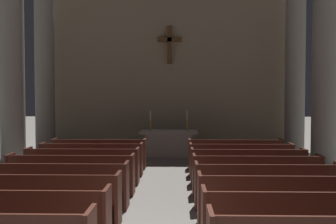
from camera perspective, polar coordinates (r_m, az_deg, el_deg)
The scene contains 22 objects.
pew_left_row_2 at distance 6.28m, azimuth -22.73°, elevation -14.59°, with size 2.95×0.50×0.95m.
pew_left_row_3 at distance 7.24m, azimuth -19.15°, elevation -12.28°, with size 2.95×0.50×0.95m.
pew_left_row_4 at distance 8.23m, azimuth -16.47°, elevation -10.48°, with size 2.95×0.50×0.95m.
pew_left_row_5 at distance 9.24m, azimuth -14.39°, elevation -9.05°, with size 2.95×0.50×0.95m.
pew_left_row_6 at distance 10.27m, azimuth -12.74°, elevation -7.91°, with size 2.95×0.50×0.95m.
pew_left_row_7 at distance 11.30m, azimuth -11.40°, elevation -6.96°, with size 2.95×0.50×0.95m.
pew_left_row_8 at distance 12.35m, azimuth -10.28°, elevation -6.17°, with size 2.95×0.50×0.95m.
pew_right_row_2 at distance 6.05m, azimuth 19.72°, elevation -15.19°, with size 2.95×0.50×0.95m.
pew_right_row_3 at distance 7.04m, azimuth 16.88°, elevation -12.65°, with size 2.95×0.50×0.95m.
pew_right_row_4 at distance 8.06m, azimuth 14.79°, elevation -10.73°, with size 2.95×0.50×0.95m.
pew_right_row_5 at distance 9.09m, azimuth 13.19°, elevation -9.23°, with size 2.95×0.50×0.95m.
pew_right_row_6 at distance 10.13m, azimuth 11.93°, elevation -8.03°, with size 2.95×0.50×0.95m.
pew_right_row_7 at distance 11.18m, azimuth 10.91°, elevation -7.06°, with size 2.95×0.50×0.95m.
pew_right_row_8 at distance 12.23m, azimuth 10.07°, elevation -6.25°, with size 2.95×0.50×0.95m.
column_left_third at distance 12.95m, azimuth -22.44°, elevation 7.40°, with size 1.13×1.13×7.13m.
column_right_third at distance 12.71m, azimuth 22.54°, elevation 7.50°, with size 1.13×1.13×7.13m.
column_left_fourth at distance 15.69m, azimuth -18.06°, elevation 6.53°, with size 1.13×1.13×7.13m.
column_right_fourth at distance 15.49m, azimuth 18.57°, elevation 6.58°, with size 1.13×1.13×7.13m.
altar at distance 14.51m, azimuth 0.10°, elevation -4.66°, with size 2.20×0.90×1.01m.
candlestick_left at distance 14.47m, azimuth -2.67°, elevation -1.80°, with size 0.16×0.16×0.76m.
candlestick_right at distance 14.44m, azimuth 2.88°, elevation -1.81°, with size 0.16×0.16×0.76m.
apse_with_cross at distance 16.33m, azimuth 0.25°, elevation 8.50°, with size 10.94×0.44×8.11m.
Camera 1 is at (0.32, -4.44, 2.28)m, focal length 40.51 mm.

